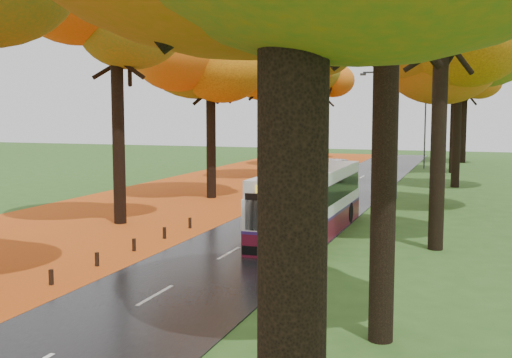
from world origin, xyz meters
The scene contains 14 objects.
road centered at (0.00, 25.00, 0.02)m, with size 6.50×90.00×0.04m, color black.
centre_line centered at (0.00, 25.00, 0.04)m, with size 0.12×90.00×0.01m, color silver.
leaf_verge centered at (-9.00, 25.00, 0.01)m, with size 12.00×90.00×0.02m, color #90360D.
leaf_drift centered at (-3.05, 25.00, 0.04)m, with size 0.90×90.00×0.01m, color #C14E13.
trees_left centered at (-7.18, 27.06, 9.53)m, with size 9.20×74.00×13.88m.
trees_right centered at (7.19, 26.91, 9.69)m, with size 9.30×74.20×13.96m.
bollard_row centered at (-3.70, 4.70, 0.26)m, with size 0.11×23.51×0.52m.
streetlamp_near centered at (3.95, 8.00, 4.71)m, with size 2.45×0.18×8.00m.
streetlamp_mid centered at (3.95, 30.00, 4.71)m, with size 2.45×0.18×8.00m.
streetlamp_far centered at (3.95, 52.00, 4.71)m, with size 2.45×0.18×8.00m.
bus centered at (1.95, 16.95, 1.55)m, with size 2.53×10.97×2.89m.
car_white centered at (-2.35, 28.27, 0.67)m, with size 1.48×3.69×1.26m, color silver.
car_silver centered at (-2.35, 41.80, 0.76)m, with size 1.51×4.34×1.43m, color #999BA0.
car_dark centered at (-2.15, 42.61, 0.66)m, with size 1.74×4.27×1.24m, color black.
Camera 1 is at (8.96, -10.67, 5.55)m, focal length 45.00 mm.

